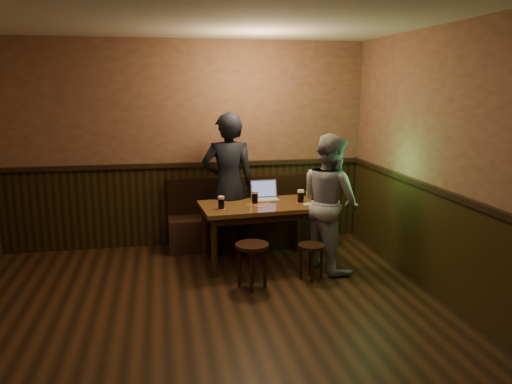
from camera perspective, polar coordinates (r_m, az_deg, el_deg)
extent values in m
cube|color=black|center=(4.45, -5.28, -17.61)|extent=(5.00, 6.00, 0.02)
cube|color=#886045|center=(6.92, -8.00, 5.38)|extent=(5.00, 0.02, 2.80)
cube|color=#886045|center=(4.86, 25.27, 1.55)|extent=(0.02, 6.00, 2.80)
cube|color=black|center=(7.04, -7.79, -1.54)|extent=(4.98, 0.04, 1.10)
cube|color=black|center=(5.05, 24.13, -7.98)|extent=(0.04, 5.98, 1.10)
cube|color=black|center=(6.90, -7.91, 3.10)|extent=(4.98, 0.06, 0.06)
cube|color=black|center=(4.88, 24.42, -1.59)|extent=(0.06, 5.98, 0.06)
cube|color=black|center=(6.95, -0.80, -4.37)|extent=(2.20, 0.50, 0.45)
cube|color=black|center=(7.02, -1.10, -0.20)|extent=(2.20, 0.10, 0.50)
cube|color=#5D311A|center=(6.14, 0.35, -1.63)|extent=(1.48, 0.92, 0.05)
cube|color=black|center=(6.16, 0.35, -2.32)|extent=(1.35, 0.79, 0.08)
cube|color=maroon|center=(6.14, 0.35, -1.39)|extent=(0.37, 0.37, 0.00)
cylinder|color=black|center=(5.81, -4.82, -6.41)|extent=(0.07, 0.07, 0.71)
cylinder|color=black|center=(6.42, -5.88, -4.62)|extent=(0.07, 0.07, 0.71)
cylinder|color=black|center=(6.15, 6.86, -5.40)|extent=(0.07, 0.07, 0.71)
cylinder|color=black|center=(6.73, 4.78, -3.82)|extent=(0.07, 0.07, 0.71)
cylinder|color=black|center=(5.47, -0.45, -6.17)|extent=(0.45, 0.45, 0.04)
cylinder|color=black|center=(5.54, 1.03, -8.55)|extent=(0.04, 0.04, 0.48)
cylinder|color=black|center=(5.68, -0.36, -8.02)|extent=(0.04, 0.04, 0.48)
cylinder|color=black|center=(5.56, -1.93, -8.49)|extent=(0.04, 0.04, 0.48)
cylinder|color=black|center=(5.41, -0.55, -9.05)|extent=(0.04, 0.04, 0.48)
cylinder|color=black|center=(5.75, 6.36, -6.17)|extent=(0.36, 0.36, 0.04)
cylinder|color=black|center=(5.83, 7.48, -8.02)|extent=(0.03, 0.03, 0.40)
cylinder|color=black|center=(5.93, 6.20, -7.64)|extent=(0.03, 0.03, 0.40)
cylinder|color=black|center=(5.81, 5.15, -8.05)|extent=(0.03, 0.03, 0.40)
cylinder|color=black|center=(5.71, 6.44, -8.44)|extent=(0.03, 0.03, 0.40)
cylinder|color=#9F2713|center=(5.91, -3.99, -1.93)|extent=(0.10, 0.10, 0.00)
cylinder|color=silver|center=(5.91, -3.99, -1.90)|extent=(0.08, 0.08, 0.00)
cylinder|color=black|center=(5.90, -4.00, -1.31)|extent=(0.07, 0.07, 0.12)
cylinder|color=beige|center=(5.88, -4.01, -0.61)|extent=(0.08, 0.08, 0.03)
cylinder|color=#9F2713|center=(6.17, -0.12, -1.32)|extent=(0.10, 0.10, 0.00)
cylinder|color=silver|center=(6.17, -0.12, -1.29)|extent=(0.09, 0.09, 0.00)
cylinder|color=black|center=(6.15, -0.12, -0.71)|extent=(0.08, 0.08, 0.12)
cylinder|color=beige|center=(6.14, -0.12, -0.01)|extent=(0.08, 0.08, 0.03)
cylinder|color=#9F2713|center=(6.24, 5.12, -1.22)|extent=(0.11, 0.11, 0.00)
cylinder|color=silver|center=(6.23, 5.12, -1.19)|extent=(0.09, 0.09, 0.00)
cylinder|color=black|center=(6.22, 5.13, -0.59)|extent=(0.08, 0.08, 0.13)
cylinder|color=beige|center=(6.20, 5.14, 0.12)|extent=(0.08, 0.08, 0.03)
cube|color=silver|center=(6.34, 1.14, -0.89)|extent=(0.35, 0.25, 0.02)
cube|color=#B2B2B7|center=(6.34, 1.14, -0.80)|extent=(0.32, 0.20, 0.00)
cube|color=silver|center=(6.43, 0.88, 0.41)|extent=(0.35, 0.09, 0.22)
cube|color=#6166B5|center=(6.41, 0.90, 0.39)|extent=(0.31, 0.07, 0.19)
cube|color=silver|center=(6.20, 6.40, -1.33)|extent=(0.23, 0.16, 0.00)
imported|color=black|center=(6.45, -3.14, 0.81)|extent=(0.73, 0.53, 1.87)
imported|color=gray|center=(6.03, 8.44, -1.17)|extent=(0.85, 0.96, 1.65)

